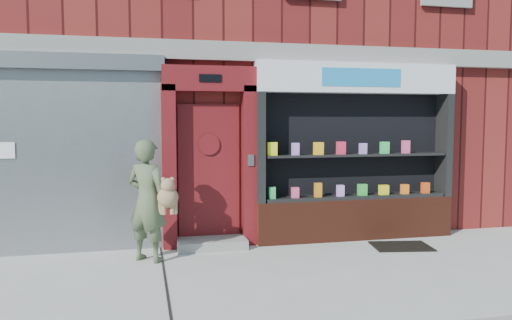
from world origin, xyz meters
name	(u,v)px	position (x,y,z in m)	size (l,w,h in m)	color
ground	(287,277)	(0.00, 0.00, 0.00)	(80.00, 80.00, 0.00)	#9E9E99
building	(217,39)	(0.00, 5.99, 4.00)	(12.00, 8.16, 8.00)	#5E1615
shutter_bay	(62,142)	(-3.00, 1.93, 1.72)	(3.10, 0.30, 3.04)	gray
red_door_bay	(210,157)	(-0.75, 1.86, 1.46)	(1.52, 0.58, 2.90)	#5A0F14
pharmacy_bay	(355,159)	(1.75, 1.81, 1.37)	(3.50, 0.41, 3.00)	#522013
woman	(149,200)	(-1.73, 1.18, 0.89)	(0.82, 0.73, 1.77)	#4C5A3B
doormat	(401,246)	(2.25, 1.08, 0.01)	(0.91, 0.64, 0.02)	black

